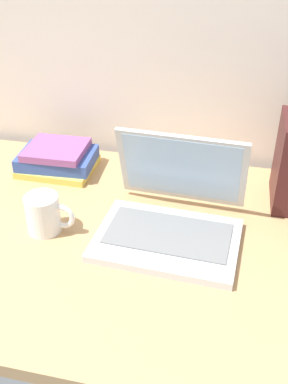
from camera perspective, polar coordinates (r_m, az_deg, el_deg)
The scene contains 4 objects.
desk at distance 1.05m, azimuth -2.90°, elevation -5.87°, with size 1.60×0.76×0.03m.
laptop at distance 1.02m, azimuth 3.56°, elevation -2.81°, with size 0.32×0.30×0.21m.
coffee_mug at distance 1.04m, azimuth -12.36°, elevation -2.65°, with size 0.11×0.08×0.09m.
book_stack at distance 1.29m, azimuth -10.79°, elevation 4.11°, with size 0.21×0.16×0.07m.
Camera 1 is at (0.23, -0.79, 0.67)m, focal length 42.62 mm.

